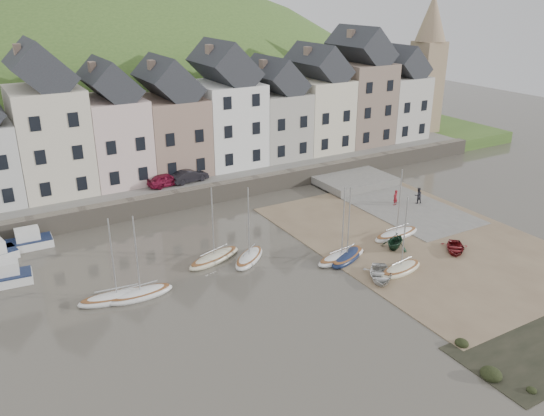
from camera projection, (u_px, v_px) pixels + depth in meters
ground at (312, 270)px, 41.88m from camera, size 160.00×160.00×0.00m
quay_land at (165, 157)px, 67.29m from camera, size 90.00×30.00×1.50m
quay_street at (203, 177)px, 57.76m from camera, size 70.00×7.00×0.10m
seawall at (217, 192)px, 55.19m from camera, size 70.00×1.20×1.80m
beach at (418, 239)px, 47.01m from camera, size 18.00×26.00×0.06m
slipway at (391, 201)px, 55.29m from camera, size 8.00×18.00×0.12m
hillside at (89, 226)px, 94.38m from camera, size 134.40×84.00×84.00m
townhouse_terrace at (202, 114)px, 59.25m from camera, size 61.05×8.00×13.93m
church_spire at (428, 60)px, 73.19m from camera, size 4.00×4.00×18.00m
sailboat_0 at (117, 297)px, 37.68m from camera, size 5.42×2.09×6.32m
sailboat_1 at (141, 294)px, 38.06m from camera, size 4.66×1.56×6.32m
sailboat_2 at (214, 258)px, 43.16m from camera, size 5.29×3.04×6.32m
sailboat_3 at (249, 258)px, 43.18m from camera, size 4.20×3.85×6.32m
sailboat_4 at (341, 257)px, 43.32m from camera, size 4.97×2.13×6.32m
sailboat_5 at (347, 256)px, 43.37m from camera, size 4.61×3.26×6.32m
sailboat_6 at (396, 234)px, 47.31m from camera, size 4.96×1.80×6.32m
sailboat_7 at (401, 269)px, 41.44m from camera, size 4.30×2.08×6.32m
motorboat_1 at (1, 278)px, 39.52m from camera, size 4.66×2.15×1.70m
motorboat_2 at (21, 243)px, 44.97m from camera, size 5.30×1.86×1.70m
rowboat_white at (380, 275)px, 40.31m from camera, size 3.96×4.17×0.70m
rowboat_green at (395, 241)px, 44.95m from camera, size 3.31×3.15×1.36m
rowboat_red at (455, 248)px, 44.55m from camera, size 3.59×3.61×0.61m
person_red at (395, 198)px, 53.83m from camera, size 0.63×0.49×1.55m
person_dark at (418, 195)px, 54.28m from camera, size 0.90×0.78×1.61m
car_left at (166, 180)px, 54.69m from camera, size 3.93×1.89×1.30m
car_right at (189, 176)px, 55.83m from camera, size 4.06×1.89×1.29m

